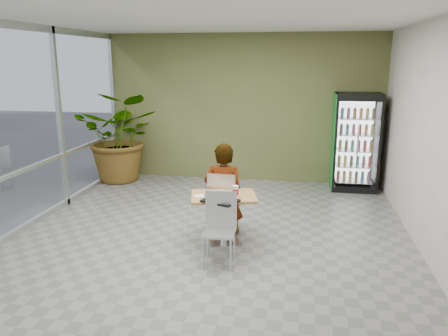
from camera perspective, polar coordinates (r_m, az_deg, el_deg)
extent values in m
plane|color=gray|center=(6.68, -1.76, -9.31)|extent=(7.00, 7.00, 0.00)
cube|color=#B67D4E|center=(6.28, -0.05, -3.72)|extent=(1.04, 0.84, 0.04)
cylinder|color=silver|center=(6.40, -0.05, -6.92)|extent=(0.09, 0.09, 0.71)
cube|color=silver|center=(6.53, -0.05, -9.69)|extent=(0.53, 0.46, 0.04)
cube|color=silver|center=(6.87, 0.02, -4.51)|extent=(0.45, 0.45, 0.03)
cube|color=silver|center=(6.60, -0.37, -2.95)|extent=(0.43, 0.05, 0.51)
cylinder|color=silver|center=(7.08, 1.82, -5.93)|extent=(0.02, 0.02, 0.46)
cylinder|color=silver|center=(7.15, -1.11, -5.71)|extent=(0.02, 0.02, 0.46)
cylinder|color=silver|center=(6.74, 1.22, -6.97)|extent=(0.02, 0.02, 0.46)
cylinder|color=silver|center=(6.82, -1.85, -6.73)|extent=(0.02, 0.02, 0.46)
cube|color=silver|center=(5.75, -0.69, -8.39)|extent=(0.43, 0.43, 0.03)
cube|color=silver|center=(5.85, -0.38, -5.39)|extent=(0.42, 0.04, 0.50)
cylinder|color=silver|center=(5.71, -2.79, -11.05)|extent=(0.02, 0.02, 0.45)
cylinder|color=silver|center=(5.66, 0.86, -11.29)|extent=(0.02, 0.02, 0.45)
cylinder|color=silver|center=(6.03, -2.12, -9.63)|extent=(0.02, 0.02, 0.45)
cylinder|color=silver|center=(5.98, 1.33, -9.83)|extent=(0.02, 0.02, 0.45)
imported|color=black|center=(6.79, -0.05, -3.87)|extent=(0.65, 0.44, 1.72)
cylinder|color=white|center=(6.35, -0.51, -3.29)|extent=(0.24, 0.24, 0.01)
cylinder|color=white|center=(6.19, 1.50, -3.08)|extent=(0.08, 0.08, 0.15)
cylinder|color=red|center=(6.20, 1.50, -3.12)|extent=(0.09, 0.09, 0.08)
cylinder|color=white|center=(6.17, 1.51, -2.39)|extent=(0.09, 0.09, 0.01)
cube|color=white|center=(6.21, -3.24, -3.70)|extent=(0.17, 0.17, 0.02)
cube|color=black|center=(5.98, -0.48, -4.30)|extent=(0.55, 0.48, 0.03)
cube|color=black|center=(9.35, 16.80, 3.26)|extent=(0.90, 0.70, 1.99)
cube|color=green|center=(9.31, 14.02, 3.39)|extent=(0.01, 0.68, 1.95)
cube|color=silver|center=(9.02, 17.05, 2.99)|extent=(0.72, 0.01, 1.60)
imported|color=#376829|center=(9.90, -13.28, 3.99)|extent=(1.86, 1.63, 1.98)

